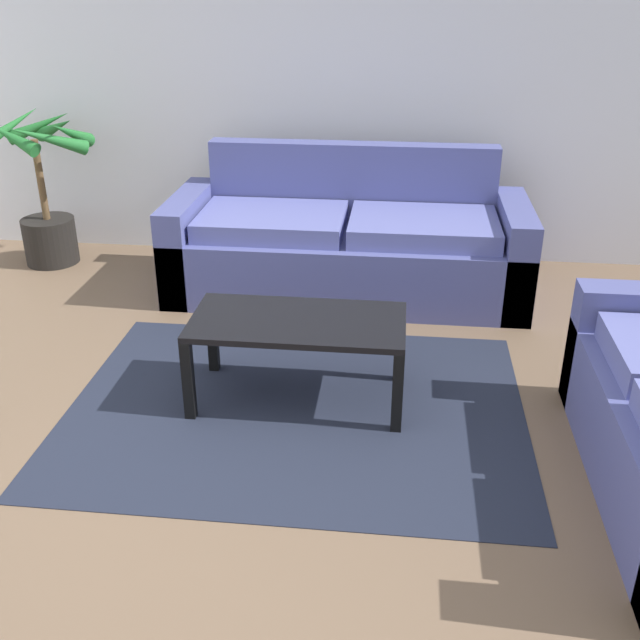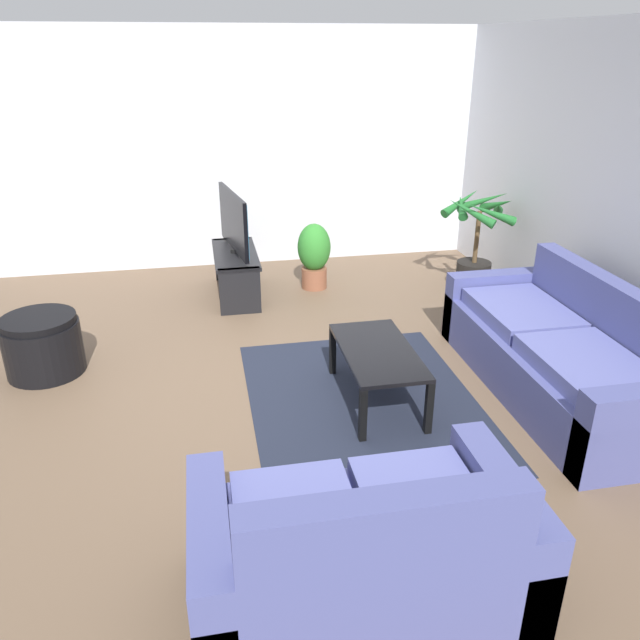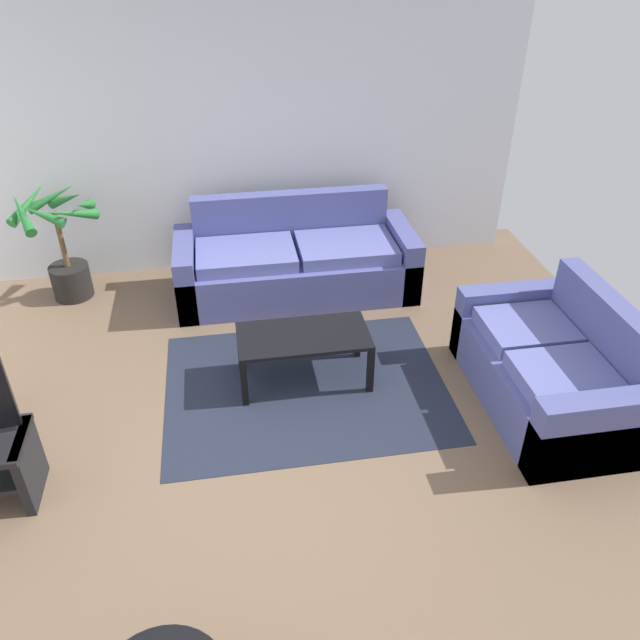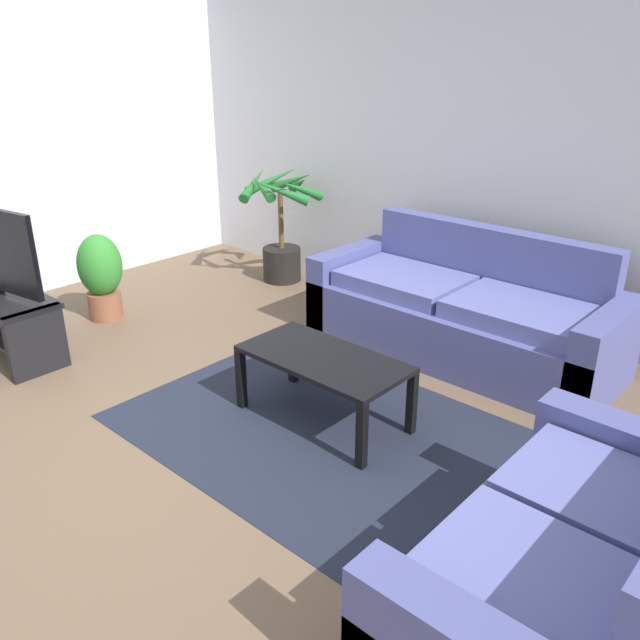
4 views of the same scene
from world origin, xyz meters
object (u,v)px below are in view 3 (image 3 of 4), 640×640
object	(u,v)px
couch_main	(296,264)
couch_loveseat	(550,370)
potted_palm	(63,250)
coffee_table	(303,341)

from	to	relation	value
couch_main	couch_loveseat	distance (m)	2.58
couch_loveseat	potted_palm	xyz separation A→B (m)	(-3.82, 2.25, 0.20)
couch_main	potted_palm	distance (m)	2.19
coffee_table	couch_main	bearing A→B (deg)	84.84
couch_loveseat	couch_main	bearing A→B (deg)	129.81
coffee_table	potted_palm	world-z (taller)	potted_palm
couch_main	potted_palm	xyz separation A→B (m)	(-2.17, 0.27, 0.19)
couch_main	couch_loveseat	xyz separation A→B (m)	(1.65, -1.98, -0.00)
couch_loveseat	potted_palm	bearing A→B (deg)	149.53
coffee_table	couch_loveseat	bearing A→B (deg)	-17.97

